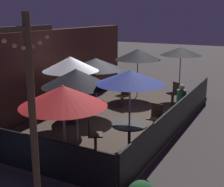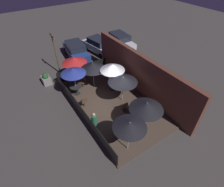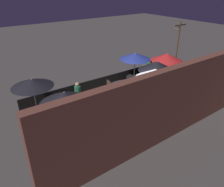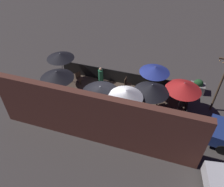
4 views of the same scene
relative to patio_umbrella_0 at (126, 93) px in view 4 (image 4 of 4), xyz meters
The scene contains 22 objects.
ground_plane 2.70m from the patio_umbrella_0, 39.64° to the right, with size 60.00×60.00×0.00m, color #423D3A.
patio_deck 2.65m from the patio_umbrella_0, 39.64° to the right, with size 9.09×4.94×0.12m.
building_wall 2.17m from the patio_umbrella_0, 54.99° to the left, with size 10.69×0.36×3.24m.
fence_front 3.96m from the patio_umbrella_0, 70.69° to the right, with size 8.89×0.05×0.95m.
fence_side_left 3.81m from the patio_umbrella_0, 163.32° to the right, with size 0.05×4.74×0.95m.
patio_umbrella_0 is the anchor object (origin of this frame).
patio_umbrella_1 2.88m from the patio_umbrella_0, 112.27° to the right, with size 1.84×1.84×2.27m.
patio_umbrella_2 1.59m from the patio_umbrella_0, 139.68° to the right, with size 1.99×1.99×2.19m.
patio_umbrella_3 5.58m from the patio_umbrella_0, 24.53° to the right, with size 1.81×1.81×2.29m.
patio_umbrella_4 1.50m from the patio_umbrella_0, ahead, with size 2.10×2.10×2.10m.
patio_umbrella_5 4.44m from the patio_umbrella_0, ahead, with size 2.04×2.04×2.19m.
patio_umbrella_6 3.42m from the patio_umbrella_0, 147.96° to the right, with size 2.04×2.04×2.13m.
dining_table_0 1.50m from the patio_umbrella_0, 90.00° to the left, with size 0.87×0.87×0.75m.
dining_table_1 3.24m from the patio_umbrella_0, 112.27° to the right, with size 0.97×0.97×0.76m.
patio_chair_0 3.29m from the patio_umbrella_0, 77.86° to the right, with size 0.43×0.43×0.91m.
patio_chair_1 3.10m from the patio_umbrella_0, 15.50° to the right, with size 0.49×0.49×0.94m.
patio_chair_2 2.00m from the patio_umbrella_0, 59.59° to the left, with size 0.55×0.55×0.92m.
patio_chair_3 4.89m from the patio_umbrella_0, 31.60° to the right, with size 0.55×0.55×0.92m.
patio_chair_4 2.89m from the patio_umbrella_0, 131.75° to the right, with size 0.55×0.55×0.95m.
patron_0 4.32m from the patio_umbrella_0, 50.12° to the right, with size 0.42×0.42×1.19m.
planter_box 6.02m from the patio_umbrella_0, 133.37° to the right, with size 0.96×0.67×1.00m.
light_post 5.53m from the patio_umbrella_0, 151.28° to the right, with size 1.10×0.12×3.86m.
Camera 4 is at (-3.17, 9.49, 9.65)m, focal length 35.00 mm.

